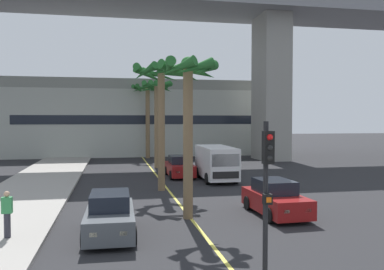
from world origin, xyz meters
The scene contains 14 objects.
sidewalk_left centered at (-8.00, 16.00, 0.07)m, with size 4.80×80.00×0.15m, color #9E9991.
lane_stripe_center centered at (0.00, 24.00, 0.00)m, with size 0.14×56.00×0.01m, color #DBCC4C.
bridge_overpass centered at (1.29, 37.73, 15.59)m, with size 81.22×8.00×19.29m.
pier_building_backdrop centered at (0.00, 46.95, 4.37)m, with size 30.87×8.04×8.86m.
car_queue_front centered at (3.80, 14.17, 0.72)m, with size 1.94×4.15×1.56m.
car_queue_second centered at (1.59, 26.82, 0.72)m, with size 1.84×4.10×1.56m.
car_queue_third centered at (-3.38, 12.33, 0.72)m, with size 1.89×4.13×1.56m.
delivery_van centered at (3.78, 24.53, 1.29)m, with size 2.22×5.28×2.36m.
traffic_light_median_near centered at (0.23, 6.20, 2.71)m, with size 0.24×0.37×4.20m.
palm_tree_near_median centered at (0.59, 32.77, 6.05)m, with size 2.83×2.84×7.70m.
palm_tree_mid_median centered at (0.52, 41.91, 6.43)m, with size 3.61×3.60×8.16m.
palm_tree_far_median centered at (-0.10, 14.29, 5.47)m, with size 2.69×2.71×6.90m.
palm_tree_farthest_median centered at (-0.44, 21.35, 6.22)m, with size 3.52×3.53×7.58m.
pedestrian_far_along centered at (-6.87, 12.23, 1.00)m, with size 0.34×0.22×1.62m.
Camera 1 is at (-3.27, -2.63, 4.24)m, focal length 37.93 mm.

